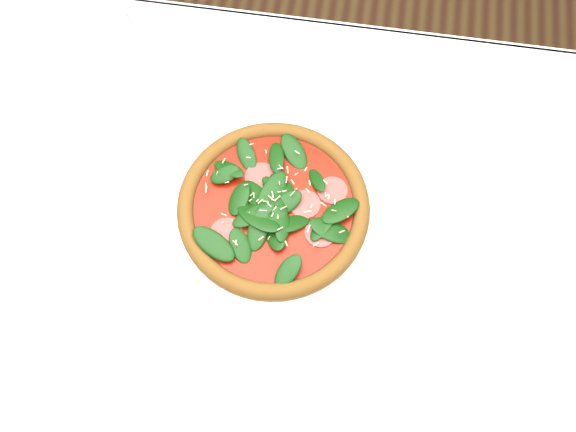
# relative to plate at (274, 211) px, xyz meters

# --- Properties ---
(ground) EXTENTS (6.00, 6.00, 0.00)m
(ground) POSITION_rel_plate_xyz_m (-0.02, -0.04, -0.76)
(ground) COLOR brown
(ground) RESTS_ON ground
(dining_table) EXTENTS (1.21, 0.81, 0.75)m
(dining_table) POSITION_rel_plate_xyz_m (-0.02, -0.04, -0.11)
(dining_table) COLOR white
(dining_table) RESTS_ON ground
(plate) EXTENTS (0.32, 0.32, 0.01)m
(plate) POSITION_rel_plate_xyz_m (0.00, 0.00, 0.00)
(plate) COLOR white
(plate) RESTS_ON dining_table
(pizza) EXTENTS (0.34, 0.34, 0.04)m
(pizza) POSITION_rel_plate_xyz_m (-0.00, -0.00, 0.02)
(pizza) COLOR #915D23
(pizza) RESTS_ON plate
(wine_glass) EXTENTS (0.08, 0.08, 0.19)m
(wine_glass) POSITION_rel_plate_xyz_m (-0.25, 0.17, 0.13)
(wine_glass) COLOR white
(wine_glass) RESTS_ON dining_table
(saucer_near) EXTENTS (0.13, 0.13, 0.01)m
(saucer_near) POSITION_rel_plate_xyz_m (0.39, -0.23, -0.00)
(saucer_near) COLOR white
(saucer_near) RESTS_ON dining_table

